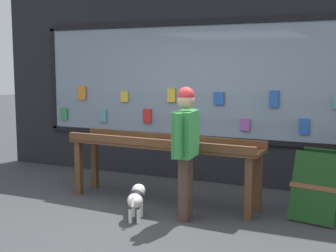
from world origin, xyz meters
name	(u,v)px	position (x,y,z in m)	size (l,w,h in m)	color
ground_plane	(129,222)	(0.00, 0.00, 0.00)	(40.00, 40.00, 0.00)	#38383A
shopfront_facade	(201,69)	(0.02, 2.39, 1.84)	(7.72, 0.29, 3.72)	black
display_table_main	(163,149)	(0.00, 0.97, 0.75)	(2.83, 0.68, 0.93)	brown
person_browsing	(186,143)	(0.57, 0.41, 0.96)	(0.26, 0.65, 1.64)	#4C382D
small_dog	(136,198)	(0.02, 0.16, 0.27)	(0.33, 0.58, 0.39)	white
sandwich_board_sign	(321,183)	(2.09, 1.21, 0.43)	(0.72, 0.89, 0.83)	#193F19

